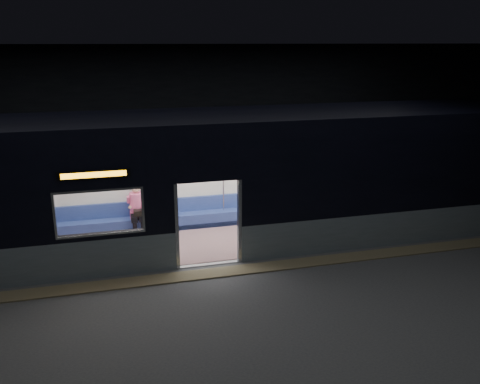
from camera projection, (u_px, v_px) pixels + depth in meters
name	position (u px, v px, depth m)	size (l,w,h in m)	color
station_floor	(219.00, 285.00, 11.05)	(24.00, 14.00, 0.01)	#47494C
station_envelope	(217.00, 116.00, 10.00)	(24.00, 14.00, 5.00)	black
tactile_strip	(214.00, 273.00, 11.55)	(22.80, 0.50, 0.03)	#8C7F59
metro_car	(196.00, 174.00, 12.87)	(18.00, 3.04, 3.35)	gray
passenger	(137.00, 206.00, 13.74)	(0.40, 0.69, 1.36)	black
handbag	(139.00, 213.00, 13.58)	(0.29, 0.25, 0.14)	black
transit_map	(263.00, 170.00, 14.73)	(1.04, 0.03, 0.68)	white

